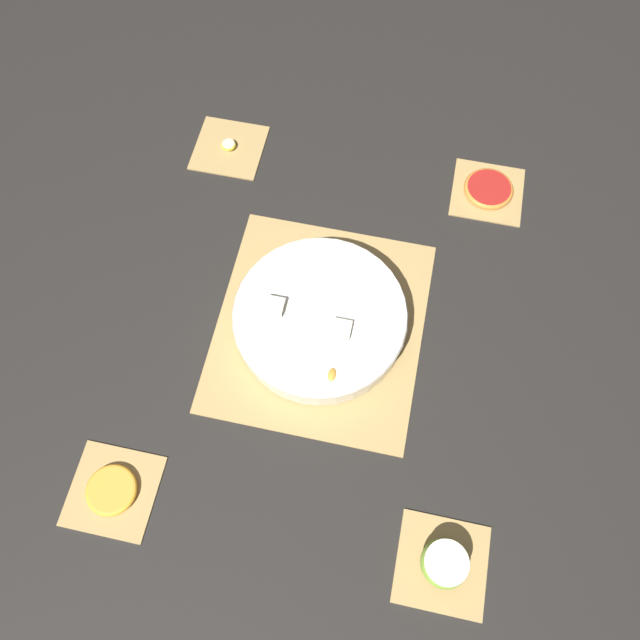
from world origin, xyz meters
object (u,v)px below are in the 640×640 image
object	(u,v)px
fruit_salad_bowl	(320,318)
apple_half	(445,563)
grapefruit_slice	(489,189)
orange_slice_whole	(112,490)
banana_coin_single	(229,145)

from	to	relation	value
fruit_salad_bowl	apple_half	distance (m)	0.44
grapefruit_slice	fruit_salad_bowl	bearing A→B (deg)	142.99
fruit_salad_bowl	grapefruit_slice	size ratio (longest dim) A/B	3.13
orange_slice_whole	banana_coin_single	bearing A→B (deg)	0.00
orange_slice_whole	banana_coin_single	size ratio (longest dim) A/B	2.76
banana_coin_single	apple_half	bearing A→B (deg)	-142.99
apple_half	orange_slice_whole	distance (m)	0.52
apple_half	grapefruit_slice	xyz separation A→B (m)	(0.70, 0.00, -0.01)
fruit_salad_bowl	apple_half	size ratio (longest dim) A/B	4.17
fruit_salad_bowl	apple_half	bearing A→B (deg)	-142.85
fruit_salad_bowl	orange_slice_whole	distance (m)	0.44
apple_half	orange_slice_whole	bearing A→B (deg)	90.00
banana_coin_single	grapefruit_slice	bearing A→B (deg)	-90.00
apple_half	grapefruit_slice	bearing A→B (deg)	0.00
banana_coin_single	grapefruit_slice	distance (m)	0.52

